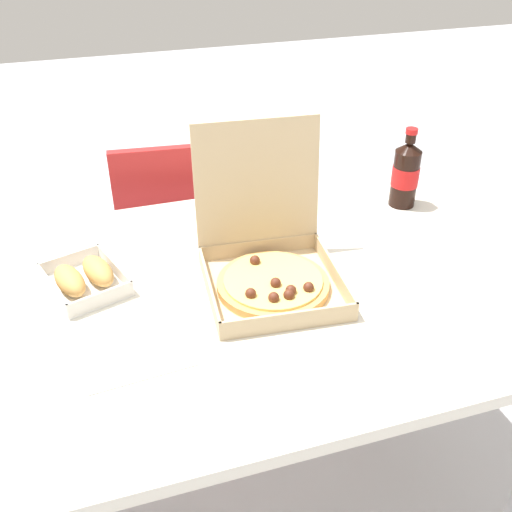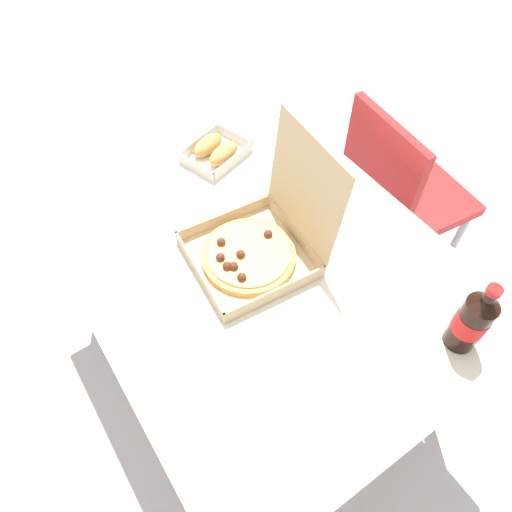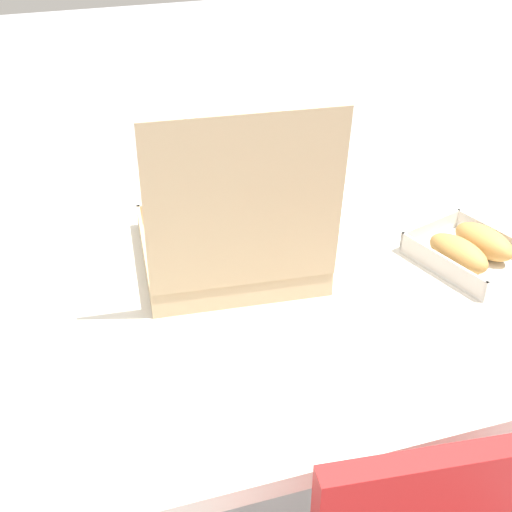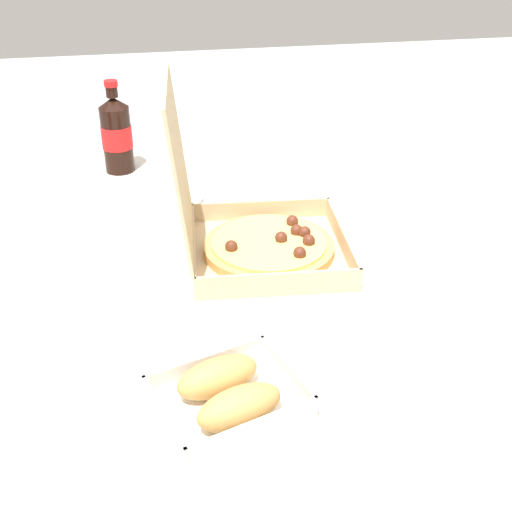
{
  "view_description": "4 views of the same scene",
  "coord_description": "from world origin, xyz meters",
  "px_view_note": "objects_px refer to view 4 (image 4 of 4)",
  "views": [
    {
      "loc": [
        -0.32,
        -1.05,
        1.5
      ],
      "look_at": [
        0.02,
        0.02,
        0.78
      ],
      "focal_mm": 41.89,
      "sensor_mm": 36.0,
      "label": 1
    },
    {
      "loc": [
        0.68,
        -0.43,
        1.72
      ],
      "look_at": [
        0.06,
        -0.02,
        0.74
      ],
      "focal_mm": 33.06,
      "sensor_mm": 36.0,
      "label": 2
    },
    {
      "loc": [
        0.3,
        0.98,
        1.39
      ],
      "look_at": [
        0.0,
        0.01,
        0.73
      ],
      "focal_mm": 49.13,
      "sensor_mm": 36.0,
      "label": 3
    },
    {
      "loc": [
        -1.0,
        0.2,
        1.33
      ],
      "look_at": [
        0.02,
        0.0,
        0.72
      ],
      "focal_mm": 44.78,
      "sensor_mm": 36.0,
      "label": 4
    }
  ],
  "objects_px": {
    "pizza_box_open": "(254,233)",
    "paper_menu": "(389,350)",
    "bread_side_box": "(228,394)",
    "cola_bottle": "(117,134)"
  },
  "relations": [
    {
      "from": "cola_bottle",
      "to": "paper_menu",
      "type": "relative_size",
      "value": 1.07
    },
    {
      "from": "cola_bottle",
      "to": "paper_menu",
      "type": "bearing_deg",
      "value": -153.46
    },
    {
      "from": "bread_side_box",
      "to": "cola_bottle",
      "type": "relative_size",
      "value": 1.01
    },
    {
      "from": "bread_side_box",
      "to": "paper_menu",
      "type": "height_order",
      "value": "bread_side_box"
    },
    {
      "from": "pizza_box_open",
      "to": "cola_bottle",
      "type": "xyz_separation_m",
      "value": [
        0.48,
        0.25,
        0.05
      ]
    },
    {
      "from": "cola_bottle",
      "to": "paper_menu",
      "type": "xyz_separation_m",
      "value": [
        -0.8,
        -0.4,
        -0.09
      ]
    },
    {
      "from": "pizza_box_open",
      "to": "paper_menu",
      "type": "height_order",
      "value": "pizza_box_open"
    },
    {
      "from": "paper_menu",
      "to": "bread_side_box",
      "type": "bearing_deg",
      "value": 101.3
    },
    {
      "from": "bread_side_box",
      "to": "cola_bottle",
      "type": "bearing_deg",
      "value": 9.02
    },
    {
      "from": "bread_side_box",
      "to": "cola_bottle",
      "type": "distance_m",
      "value": 0.89
    }
  ]
}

